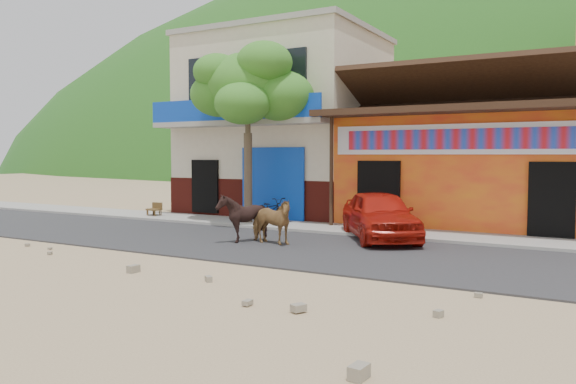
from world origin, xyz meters
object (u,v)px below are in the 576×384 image
tree (248,133)px  scooter (271,209)px  red_car (380,215)px  cafe_chair_left (153,203)px  cow_dark (242,218)px  cow_tan (271,221)px  cafe_chair_right (154,203)px

tree → scooter: size_ratio=3.81×
red_car → cafe_chair_left: (-9.43, 1.15, -0.17)m
cafe_chair_left → tree: bearing=0.6°
cow_dark → scooter: cow_dark is taller
cow_tan → cow_dark: bearing=104.3°
cafe_chair_left → cafe_chair_right: 0.28m
tree → cafe_chair_right: 4.89m
red_car → cafe_chair_right: 9.26m
cafe_chair_right → cow_dark: bearing=-29.6°
cow_tan → red_car: bearing=-38.4°
cafe_chair_left → cafe_chair_right: bearing=-35.3°
tree → cow_dark: 4.56m
tree → scooter: (0.60, 0.50, -2.59)m
red_car → cafe_chair_left: size_ratio=4.64×
cow_dark → cafe_chair_right: cow_dark is taller
cow_dark → red_car: 3.82m
cow_tan → scooter: size_ratio=0.90×
cafe_chair_left → cafe_chair_right: (0.22, -0.17, 0.02)m
tree → cow_dark: size_ratio=4.56×
red_car → cafe_chair_right: red_car is taller
tree → scooter: tree is taller
cafe_chair_left → scooter: bearing=6.6°
cow_dark → cafe_chair_left: 7.27m
scooter → cafe_chair_left: size_ratio=1.82×
cow_dark → tree: bearing=-168.6°
cow_tan → cafe_chair_right: cow_tan is taller
red_car → scooter: (-4.43, 1.50, -0.19)m
scooter → cafe_chair_right: cafe_chair_right is taller
red_car → scooter: bearing=127.4°
red_car → scooter: red_car is taller
scooter → cafe_chair_left: 5.01m
tree → cow_dark: tree is taller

